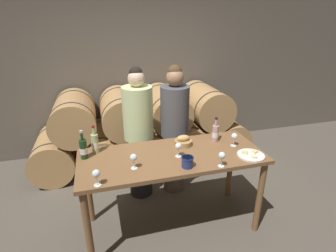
{
  "coord_description": "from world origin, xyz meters",
  "views": [
    {
      "loc": [
        -0.65,
        -2.2,
        2.16
      ],
      "look_at": [
        0.0,
        0.15,
        1.14
      ],
      "focal_mm": 28.0,
      "sensor_mm": 36.0,
      "label": 1
    }
  ],
  "objects_px": {
    "wine_glass_center": "(178,147)",
    "wine_glass_left": "(134,158)",
    "bread_basket": "(183,141)",
    "wine_glass_far_left": "(96,174)",
    "blue_crock": "(187,161)",
    "wine_bottle_white": "(95,143)",
    "wine_glass_right": "(222,156)",
    "person_left": "(139,135)",
    "wine_glass_far_right": "(234,137)",
    "cheese_plate": "(251,155)",
    "person_right": "(174,130)",
    "wine_bottle_red": "(83,149)",
    "tasting_table": "(172,164)",
    "wine_bottle_rose": "(215,133)"
  },
  "relations": [
    {
      "from": "wine_glass_center",
      "to": "wine_glass_left",
      "type": "bearing_deg",
      "value": -167.33
    },
    {
      "from": "bread_basket",
      "to": "wine_glass_far_left",
      "type": "relative_size",
      "value": 1.28
    },
    {
      "from": "blue_crock",
      "to": "wine_bottle_white",
      "type": "bearing_deg",
      "value": 147.1
    },
    {
      "from": "wine_glass_right",
      "to": "wine_bottle_white",
      "type": "bearing_deg",
      "value": 151.78
    },
    {
      "from": "person_left",
      "to": "wine_glass_far_right",
      "type": "height_order",
      "value": "person_left"
    },
    {
      "from": "bread_basket",
      "to": "cheese_plate",
      "type": "bearing_deg",
      "value": -35.46
    },
    {
      "from": "bread_basket",
      "to": "cheese_plate",
      "type": "distance_m",
      "value": 0.7
    },
    {
      "from": "person_right",
      "to": "wine_bottle_white",
      "type": "relative_size",
      "value": 5.67
    },
    {
      "from": "blue_crock",
      "to": "person_left",
      "type": "bearing_deg",
      "value": 107.33
    },
    {
      "from": "bread_basket",
      "to": "wine_bottle_red",
      "type": "bearing_deg",
      "value": -179.32
    },
    {
      "from": "wine_bottle_white",
      "to": "wine_glass_right",
      "type": "relative_size",
      "value": 2.01
    },
    {
      "from": "cheese_plate",
      "to": "tasting_table",
      "type": "bearing_deg",
      "value": 162.86
    },
    {
      "from": "person_right",
      "to": "cheese_plate",
      "type": "xyz_separation_m",
      "value": [
        0.51,
        -0.91,
        0.06
      ]
    },
    {
      "from": "bread_basket",
      "to": "wine_glass_left",
      "type": "bearing_deg",
      "value": -150.49
    },
    {
      "from": "blue_crock",
      "to": "wine_glass_far_right",
      "type": "height_order",
      "value": "wine_glass_far_right"
    },
    {
      "from": "person_left",
      "to": "wine_glass_right",
      "type": "bearing_deg",
      "value": -59.48
    },
    {
      "from": "cheese_plate",
      "to": "wine_bottle_rose",
      "type": "bearing_deg",
      "value": 116.08
    },
    {
      "from": "tasting_table",
      "to": "wine_bottle_white",
      "type": "distance_m",
      "value": 0.8
    },
    {
      "from": "wine_bottle_rose",
      "to": "bread_basket",
      "type": "relative_size",
      "value": 1.5
    },
    {
      "from": "cheese_plate",
      "to": "wine_glass_far_right",
      "type": "xyz_separation_m",
      "value": [
        -0.06,
        0.24,
        0.1
      ]
    },
    {
      "from": "cheese_plate",
      "to": "person_left",
      "type": "bearing_deg",
      "value": 136.81
    },
    {
      "from": "bread_basket",
      "to": "wine_glass_center",
      "type": "height_order",
      "value": "wine_glass_center"
    },
    {
      "from": "tasting_table",
      "to": "wine_glass_far_left",
      "type": "relative_size",
      "value": 12.59
    },
    {
      "from": "wine_glass_center",
      "to": "wine_glass_right",
      "type": "height_order",
      "value": "same"
    },
    {
      "from": "wine_glass_left",
      "to": "wine_glass_center",
      "type": "relative_size",
      "value": 1.0
    },
    {
      "from": "wine_bottle_rose",
      "to": "bread_basket",
      "type": "bearing_deg",
      "value": -179.69
    },
    {
      "from": "cheese_plate",
      "to": "wine_glass_right",
      "type": "height_order",
      "value": "wine_glass_right"
    },
    {
      "from": "person_right",
      "to": "wine_glass_far_left",
      "type": "relative_size",
      "value": 11.38
    },
    {
      "from": "wine_bottle_red",
      "to": "wine_glass_center",
      "type": "height_order",
      "value": "wine_bottle_red"
    },
    {
      "from": "blue_crock",
      "to": "cheese_plate",
      "type": "xyz_separation_m",
      "value": [
        0.68,
        0.03,
        -0.05
      ]
    },
    {
      "from": "wine_glass_left",
      "to": "bread_basket",
      "type": "bearing_deg",
      "value": 29.51
    },
    {
      "from": "wine_bottle_rose",
      "to": "bread_basket",
      "type": "distance_m",
      "value": 0.37
    },
    {
      "from": "wine_bottle_white",
      "to": "wine_glass_far_right",
      "type": "distance_m",
      "value": 1.44
    },
    {
      "from": "wine_bottle_red",
      "to": "cheese_plate",
      "type": "relative_size",
      "value": 1.09
    },
    {
      "from": "wine_bottle_rose",
      "to": "wine_glass_far_right",
      "type": "height_order",
      "value": "wine_bottle_rose"
    },
    {
      "from": "wine_bottle_white",
      "to": "cheese_plate",
      "type": "bearing_deg",
      "value": -18.41
    },
    {
      "from": "person_left",
      "to": "wine_glass_far_left",
      "type": "height_order",
      "value": "person_left"
    },
    {
      "from": "wine_glass_left",
      "to": "wine_glass_far_right",
      "type": "relative_size",
      "value": 1.0
    },
    {
      "from": "wine_bottle_red",
      "to": "wine_glass_center",
      "type": "xyz_separation_m",
      "value": [
        0.89,
        -0.21,
        0.01
      ]
    },
    {
      "from": "tasting_table",
      "to": "wine_glass_center",
      "type": "distance_m",
      "value": 0.23
    },
    {
      "from": "bread_basket",
      "to": "tasting_table",
      "type": "bearing_deg",
      "value": -134.93
    },
    {
      "from": "wine_bottle_red",
      "to": "wine_bottle_white",
      "type": "height_order",
      "value": "wine_bottle_white"
    },
    {
      "from": "bread_basket",
      "to": "wine_bottle_white",
      "type": "bearing_deg",
      "value": 174.64
    },
    {
      "from": "person_left",
      "to": "wine_bottle_rose",
      "type": "xyz_separation_m",
      "value": [
        0.77,
        -0.5,
        0.15
      ]
    },
    {
      "from": "person_right",
      "to": "wine_bottle_rose",
      "type": "xyz_separation_m",
      "value": [
        0.31,
        -0.5,
        0.14
      ]
    },
    {
      "from": "tasting_table",
      "to": "bread_basket",
      "type": "distance_m",
      "value": 0.29
    },
    {
      "from": "tasting_table",
      "to": "wine_glass_far_left",
      "type": "height_order",
      "value": "wine_glass_far_left"
    },
    {
      "from": "tasting_table",
      "to": "wine_glass_right",
      "type": "relative_size",
      "value": 12.59
    },
    {
      "from": "wine_bottle_rose",
      "to": "wine_glass_far_left",
      "type": "distance_m",
      "value": 1.37
    },
    {
      "from": "wine_glass_left",
      "to": "wine_glass_far_right",
      "type": "xyz_separation_m",
      "value": [
        1.09,
        0.17,
        0.0
      ]
    }
  ]
}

